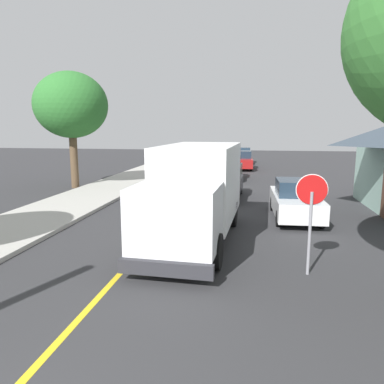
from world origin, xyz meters
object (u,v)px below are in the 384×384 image
Objects in this scene: parked_car_near at (224,183)px; parked_car_far at (242,161)px; stop_sign at (311,205)px; parked_car_mid at (229,169)px; street_tree_down_block at (71,106)px; parked_van_across at (296,200)px; parked_car_furthest at (243,156)px; box_truck at (196,189)px.

parked_car_near is 14.12m from parked_car_far.
parked_car_mid is at bearing 100.27° from stop_sign.
parked_car_near is 10.69m from street_tree_down_block.
parked_car_near is at bearing 128.55° from parked_van_across.
stop_sign is at bearing -93.06° from parked_van_across.
parked_car_furthest is at bearing 91.19° from parked_car_far.
parked_car_furthest is 0.61× the size of street_tree_down_block.
street_tree_down_block reaches higher than box_truck.
parked_car_mid is 11.73m from street_tree_down_block.
street_tree_down_block reaches higher than parked_van_across.
parked_car_mid is 6.79m from parked_car_far.
parked_car_furthest is 30.07m from stop_sign.
parked_car_far is 18.48m from parked_van_across.
box_truck reaches higher than stop_sign.
street_tree_down_block is (-12.60, 12.11, 3.26)m from stop_sign.
parked_van_across is at bearing -81.39° from parked_car_far.
parked_car_far is at bearing -88.81° from parked_car_furthest.
parked_car_mid and parked_car_far have the same top height.
parked_van_across is (3.32, -4.17, 0.00)m from parked_car_near.
street_tree_down_block is (-10.16, -12.26, 4.33)m from parked_car_far.
parked_car_near is at bearing -88.46° from parked_car_mid.
street_tree_down_block is at bearing -149.63° from parked_car_mid.
box_truck is 5.19m from parked_van_across.
street_tree_down_block is at bearing 136.14° from stop_sign.
parked_van_across is at bearing -83.11° from parked_car_furthest.
parked_car_far is 1.69× the size of stop_sign.
box_truck is at bearing -136.12° from parked_van_across.
stop_sign reaches higher than parked_car_mid.
street_tree_down_block reaches higher than parked_car_mid.
parked_car_furthest is (0.79, 27.39, -0.97)m from box_truck.
parked_car_near is 10.74m from stop_sign.
parked_van_across is 1.68× the size of stop_sign.
box_truck is at bearing -92.64° from parked_car_near.
parked_van_across is 6.20m from stop_sign.
box_truck is 4.22m from stop_sign.
box_truck is at bearing -45.90° from street_tree_down_block.
stop_sign is (-0.33, -6.10, 1.06)m from parked_van_across.
street_tree_down_block is at bearing -119.38° from parked_car_furthest.
parked_car_mid is at bearing 30.37° from street_tree_down_block.
parked_car_far and parked_car_furthest have the same top height.
parked_car_near is at bearing -92.25° from parked_car_far.
parked_car_furthest is (0.44, 19.68, 0.00)m from parked_car_near.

